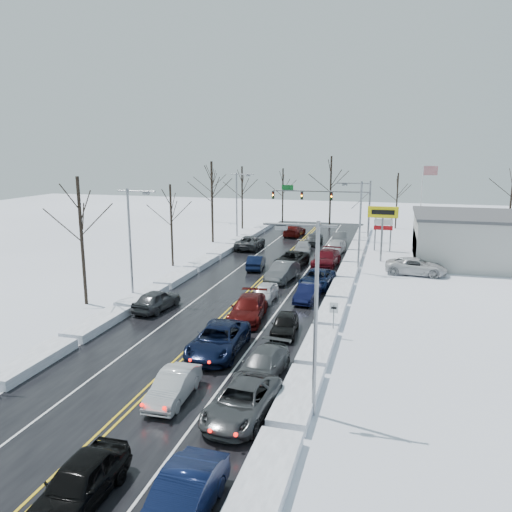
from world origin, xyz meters
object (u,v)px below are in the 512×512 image
(traffic_signal_mast, at_px, (331,199))
(queued_car_0, at_px, (81,503))
(tires_plus_sign, at_px, (383,216))
(oncoming_car_0, at_px, (256,269))
(flagpole, at_px, (423,197))

(traffic_signal_mast, xyz_separation_m, queued_car_0, (-1.76, -53.99, -5.48))
(traffic_signal_mast, xyz_separation_m, tires_plus_sign, (7.05, -12.00, -0.49))
(tires_plus_sign, bearing_deg, queued_car_0, -101.85)
(tires_plus_sign, distance_m, queued_car_0, 43.19)
(queued_car_0, distance_m, oncoming_car_0, 35.11)
(traffic_signal_mast, bearing_deg, queued_car_0, -91.87)
(traffic_signal_mast, bearing_deg, tires_plus_sign, -59.54)
(traffic_signal_mast, relative_size, tires_plus_sign, 2.21)
(traffic_signal_mast, height_order, oncoming_car_0, traffic_signal_mast)
(traffic_signal_mast, distance_m, tires_plus_sign, 13.92)
(queued_car_0, bearing_deg, oncoming_car_0, 94.67)
(flagpole, bearing_deg, oncoming_car_0, -128.68)
(traffic_signal_mast, height_order, flagpole, flagpole)
(traffic_signal_mast, relative_size, flagpole, 1.33)
(queued_car_0, xyz_separation_m, oncoming_car_0, (-3.37, 34.94, 0.00))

